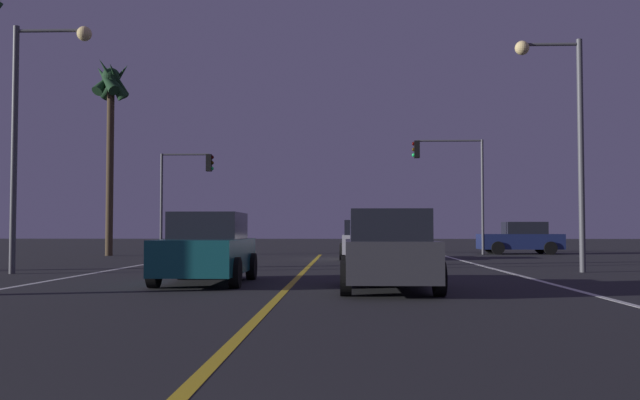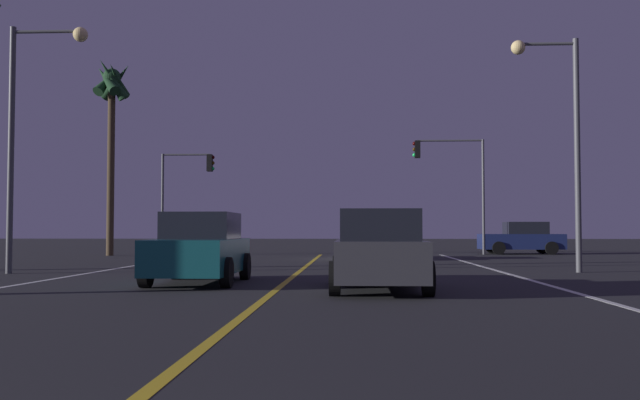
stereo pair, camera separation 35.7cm
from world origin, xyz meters
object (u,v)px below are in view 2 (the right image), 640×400
(street_lamp_left_mid, at_px, (30,114))
(street_lamp_right_far, at_px, (560,121))
(palm_tree_left_far, at_px, (112,99))
(traffic_light_near_right, at_px, (450,169))
(car_oncoming, at_px, (200,249))
(car_crossing_side, at_px, (522,238))
(traffic_light_near_left, at_px, (187,180))
(car_lead_same_lane, at_px, (379,252))
(car_ahead_far, at_px, (362,240))

(street_lamp_left_mid, bearing_deg, street_lamp_right_far, 4.74)
(palm_tree_left_far, bearing_deg, traffic_light_near_right, 7.70)
(car_oncoming, relative_size, car_crossing_side, 1.00)
(traffic_light_near_left, bearing_deg, car_lead_same_lane, -67.07)
(traffic_light_near_right, height_order, palm_tree_left_far, palm_tree_left_far)
(traffic_light_near_left, distance_m, street_lamp_left_mid, 16.72)
(traffic_light_near_right, xyz_separation_m, traffic_light_near_left, (-13.87, 0.00, -0.50))
(car_lead_same_lane, height_order, traffic_light_near_left, traffic_light_near_left)
(car_lead_same_lane, xyz_separation_m, street_lamp_right_far, (5.77, 6.62, 3.76))
(car_ahead_far, distance_m, traffic_light_near_right, 8.40)
(car_ahead_far, bearing_deg, palm_tree_left_far, 73.83)
(car_oncoming, xyz_separation_m, street_lamp_right_far, (9.99, 4.76, 3.76))
(car_lead_same_lane, xyz_separation_m, car_ahead_far, (-0.14, 16.04, 0.00))
(car_ahead_far, xyz_separation_m, street_lamp_left_mid, (-9.92, -10.74, 3.89))
(street_lamp_left_mid, distance_m, street_lamp_right_far, 15.88)
(car_crossing_side, height_order, car_ahead_far, same)
(palm_tree_left_far, bearing_deg, traffic_light_near_left, 35.02)
(car_lead_same_lane, distance_m, street_lamp_left_mid, 12.02)
(car_oncoming, height_order, car_ahead_far, same)
(street_lamp_right_far, bearing_deg, car_lead_same_lane, 48.90)
(car_oncoming, height_order, car_lead_same_lane, same)
(traffic_light_near_left, height_order, palm_tree_left_far, palm_tree_left_far)
(car_oncoming, xyz_separation_m, palm_tree_left_far, (-8.39, 17.80, 7.03))
(traffic_light_near_right, xyz_separation_m, street_lamp_right_far, (1.20, -15.37, 0.12))
(car_oncoming, distance_m, street_lamp_left_mid, 7.81)
(street_lamp_right_far, bearing_deg, car_crossing_side, -99.31)
(car_ahead_far, xyz_separation_m, street_lamp_right_far, (5.91, -9.42, 3.76))
(car_crossing_side, distance_m, traffic_light_near_left, 18.02)
(car_oncoming, xyz_separation_m, traffic_light_near_right, (8.79, 20.13, 3.63))
(car_ahead_far, xyz_separation_m, traffic_light_near_right, (4.70, 5.94, 3.63))
(car_crossing_side, xyz_separation_m, street_lamp_right_far, (-2.66, -16.22, 3.76))
(street_lamp_left_mid, height_order, palm_tree_left_far, palm_tree_left_far)
(car_lead_same_lane, xyz_separation_m, palm_tree_left_far, (-12.62, 19.66, 7.03))
(car_lead_same_lane, bearing_deg, car_crossing_side, -20.26)
(car_ahead_far, bearing_deg, car_oncoming, 163.92)
(car_crossing_side, bearing_deg, street_lamp_right_far, 80.69)
(car_crossing_side, bearing_deg, car_lead_same_lane, 69.74)
(traffic_light_near_right, distance_m, street_lamp_right_far, 15.42)
(car_crossing_side, relative_size, street_lamp_left_mid, 0.59)
(car_crossing_side, xyz_separation_m, traffic_light_near_right, (-3.86, -0.85, 3.63))
(car_crossing_side, height_order, palm_tree_left_far, palm_tree_left_far)
(car_crossing_side, height_order, street_lamp_left_mid, street_lamp_left_mid)
(traffic_light_near_left, relative_size, palm_tree_left_far, 0.54)
(traffic_light_near_right, relative_size, street_lamp_right_far, 0.84)
(street_lamp_right_far, bearing_deg, traffic_light_near_left, -45.56)
(traffic_light_near_left, height_order, street_lamp_right_far, street_lamp_right_far)
(car_oncoming, bearing_deg, car_crossing_side, 148.90)
(car_oncoming, height_order, traffic_light_near_right, traffic_light_near_right)
(car_ahead_far, distance_m, street_lamp_left_mid, 15.13)
(car_oncoming, distance_m, car_crossing_side, 24.50)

